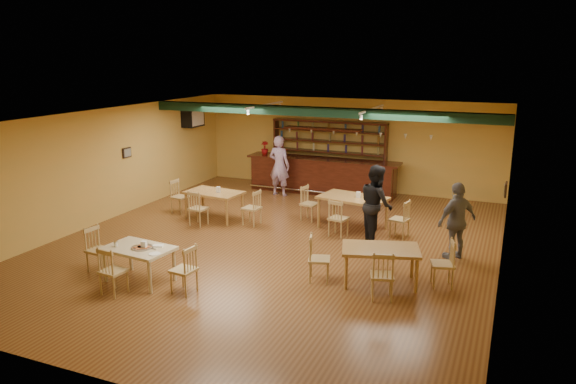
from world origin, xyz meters
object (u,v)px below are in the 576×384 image
at_px(patron_bar, 279,166).
at_px(dining_table_d, 380,266).
at_px(dining_table_a, 214,205).
at_px(patron_right_a, 376,204).
at_px(near_table, 140,264).
at_px(dining_table_b, 352,213).
at_px(bar_counter, 322,176).

bearing_deg(patron_bar, dining_table_d, 134.30).
height_order(dining_table_a, patron_right_a, patron_right_a).
relative_size(dining_table_d, near_table, 1.11).
relative_size(dining_table_a, dining_table_b, 0.90).
height_order(dining_table_a, patron_bar, patron_bar).
height_order(dining_table_b, patron_bar, patron_bar).
distance_m(dining_table_a, patron_right_a, 4.57).
height_order(bar_counter, dining_table_a, bar_counter).
bearing_deg(patron_right_a, dining_table_b, 12.62).
relative_size(bar_counter, dining_table_b, 2.97).
bearing_deg(bar_counter, dining_table_a, -114.73).
bearing_deg(bar_counter, patron_right_a, -55.59).
xyz_separation_m(bar_counter, dining_table_a, (-1.77, -3.84, -0.19)).
relative_size(dining_table_d, patron_bar, 0.77).
relative_size(dining_table_b, dining_table_d, 1.14).
xyz_separation_m(dining_table_a, near_table, (0.82, -4.32, -0.02)).
height_order(bar_counter, dining_table_d, bar_counter).
bearing_deg(dining_table_a, patron_right_a, 3.45).
distance_m(bar_counter, near_table, 8.22).
xyz_separation_m(bar_counter, dining_table_b, (1.96, -3.23, -0.15)).
height_order(dining_table_d, near_table, dining_table_d).
relative_size(dining_table_a, patron_right_a, 0.80).
xyz_separation_m(bar_counter, patron_right_a, (2.76, -4.03, 0.37)).
xyz_separation_m(dining_table_b, near_table, (-2.91, -4.93, -0.06)).
distance_m(near_table, patron_bar, 7.36).
bearing_deg(patron_right_a, dining_table_a, 55.21).
xyz_separation_m(dining_table_d, patron_bar, (-4.61, 5.61, 0.59)).
bearing_deg(patron_right_a, patron_bar, 18.28).
height_order(dining_table_a, dining_table_d, dining_table_a).
distance_m(bar_counter, dining_table_a, 4.23).
distance_m(dining_table_b, patron_right_a, 1.24).
bearing_deg(near_table, patron_right_a, 54.03).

